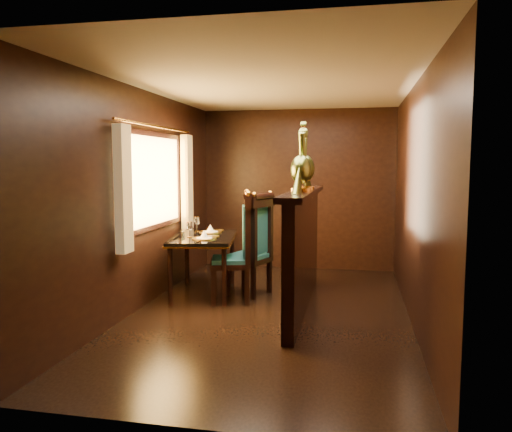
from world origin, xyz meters
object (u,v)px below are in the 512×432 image
Objects in this scene: chair_left at (241,244)px; peacock_right at (305,156)px; dining_table at (203,241)px; chair_right at (257,241)px; peacock_left at (301,157)px.

chair_left is 1.29m from peacock_right.
peacock_right is (1.31, -0.28, 1.06)m from dining_table.
chair_right is at bearing 152.22° from peacock_right.
peacock_right is (0.62, -0.33, 1.05)m from chair_right.
peacock_left is 0.98× the size of peacock_right.
peacock_left reaches higher than chair_right.
chair_right is 1.74× the size of peacock_right.
peacock_left is at bearing -28.41° from chair_right.
peacock_left is at bearing -90.00° from peacock_right.
chair_left is at bearing 176.70° from peacock_right.
dining_table is 1.82× the size of peacock_right.
peacock_left is 0.38m from peacock_right.
chair_right reaches higher than dining_table.
chair_left is at bearing -32.66° from dining_table.
chair_right is at bearing 49.12° from chair_left.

